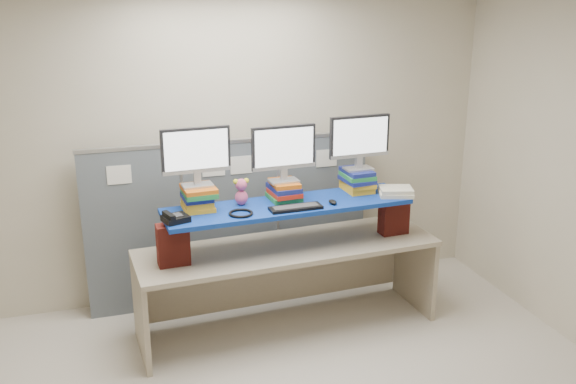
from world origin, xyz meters
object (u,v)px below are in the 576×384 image
object	(u,v)px
desk	(288,263)
desk_phone	(175,218)
blue_board	(288,206)
monitor_right	(360,139)
keyboard	(296,208)
monitor_center	(284,150)
monitor_left	(196,153)

from	to	relation	value
desk	desk_phone	world-z (taller)	desk_phone
blue_board	desk_phone	xyz separation A→B (m)	(-0.93, -0.14, 0.05)
monitor_right	desk_phone	xyz separation A→B (m)	(-1.61, -0.30, -0.43)
desk	desk_phone	distance (m)	1.09
blue_board	keyboard	xyz separation A→B (m)	(0.02, -0.15, 0.03)
monitor_right	keyboard	distance (m)	0.85
monitor_right	blue_board	bearing A→B (deg)	-170.16
keyboard	monitor_center	bearing A→B (deg)	92.15
monitor_left	monitor_center	bearing A→B (deg)	0.00
keyboard	desk_phone	world-z (taller)	desk_phone
monitor_left	monitor_center	distance (m)	0.72
monitor_right	desk_phone	distance (m)	1.69
desk_phone	desk	bearing A→B (deg)	-8.06
desk_phone	monitor_center	bearing A→B (deg)	-1.08
monitor_left	keyboard	size ratio (longest dim) A/B	1.27
desk	monitor_left	world-z (taller)	monitor_left
blue_board	monitor_left	bearing A→B (deg)	170.50
monitor_left	desk	bearing A→B (deg)	-9.50
desk	monitor_center	xyz separation A→B (m)	(-0.00, 0.12, 0.94)
desk	blue_board	bearing A→B (deg)	0.00
monitor_right	keyboard	bearing A→B (deg)	-158.52
monitor_left	desk_phone	xyz separation A→B (m)	(-0.22, -0.23, -0.43)
blue_board	desk	bearing A→B (deg)	0.00
desk	keyboard	world-z (taller)	keyboard
blue_board	monitor_left	xyz separation A→B (m)	(-0.71, 0.08, 0.47)
blue_board	desk_phone	world-z (taller)	desk_phone
monitor_left	monitor_center	size ratio (longest dim) A/B	1.00
blue_board	monitor_center	xyz separation A→B (m)	(-0.00, 0.12, 0.44)
blue_board	monitor_center	world-z (taller)	monitor_center
monitor_center	keyboard	distance (m)	0.48
blue_board	monitor_left	world-z (taller)	monitor_left
blue_board	monitor_right	bearing A→B (deg)	9.84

